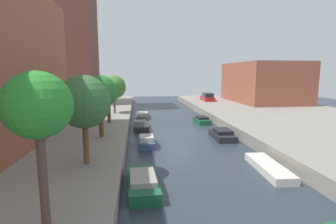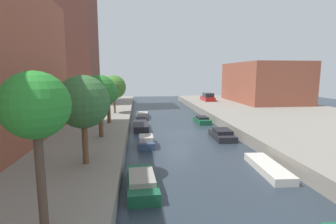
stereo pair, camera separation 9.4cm
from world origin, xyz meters
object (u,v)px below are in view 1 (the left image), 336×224
Objects in this scene: moored_boat_left_1 at (143,182)px; street_tree_4 at (114,87)px; parked_car at (207,97)px; apartment_tower_far at (63,41)px; low_block_right at (263,82)px; moored_boat_right_2 at (222,135)px; street_tree_3 at (108,94)px; street_tree_2 at (100,92)px; moored_boat_left_2 at (146,142)px; street_tree_1 at (84,102)px; moored_boat_right_1 at (269,167)px; street_tree_0 at (38,108)px; moored_boat_right_3 at (202,120)px; moored_boat_left_3 at (141,126)px; moored_boat_left_4 at (143,116)px.

street_tree_4 is at bearing 98.73° from moored_boat_left_1.
apartment_tower_far is at bearing -177.39° from parked_car.
low_block_right reaches higher than moored_boat_right_2.
moored_boat_right_2 is (-5.13, -23.58, -1.22)m from parked_car.
street_tree_3 is 14.20m from moored_boat_left_1.
moored_boat_left_1 is (3.06, -7.67, -4.17)m from street_tree_2.
low_block_right is 10.01m from parked_car.
street_tree_4 is (-24.96, -10.53, -0.13)m from low_block_right.
moored_boat_right_2 is at bearing 13.17° from moored_boat_left_2.
street_tree_3 is at bearing -128.45° from parked_car.
street_tree_1 is 11.63m from moored_boat_right_1.
moored_boat_left_1 is (3.06, -13.39, -3.61)m from street_tree_3.
parked_car is at bearing 67.59° from street_tree_0.
moored_boat_left_2 is (3.55, 6.52, -4.06)m from street_tree_1.
street_tree_0 is 1.68× the size of moored_boat_left_2.
moored_boat_right_1 is (19.89, -30.53, -10.97)m from apartment_tower_far.
street_tree_3 reaches higher than parked_car.
moored_boat_right_2 reaches higher than moored_boat_right_3.
street_tree_1 is at bearing -179.49° from moored_boat_right_1.
moored_boat_right_2 is (10.63, -3.73, -3.61)m from street_tree_3.
moored_boat_left_3 is 8.98m from moored_boat_right_2.
moored_boat_left_1 is 21.61m from moored_boat_left_4.
apartment_tower_far reaches higher than parked_car.
street_tree_2 is at bearing -104.32° from moored_boat_left_4.
moored_boat_right_3 is at bearing 90.19° from moored_boat_right_2.
moored_boat_left_2 reaches higher than moored_boat_left_4.
street_tree_0 is at bearing -90.00° from street_tree_4.
moored_boat_left_3 is (12.23, -17.42, -10.88)m from apartment_tower_far.
moored_boat_right_3 reaches higher than moored_boat_left_4.
parked_car is at bearing 55.89° from moored_boat_left_3.
street_tree_3 is (0.00, 5.72, -0.55)m from street_tree_2.
street_tree_1 reaches higher than moored_boat_right_2.
moored_boat_left_4 is (3.56, 1.67, -3.95)m from street_tree_4.
street_tree_1 is at bearing -124.18° from moored_boat_right_3.
moored_boat_left_4 is 1.14× the size of moored_boat_right_2.
moored_boat_left_3 is 7.80m from moored_boat_right_3.
moored_boat_right_3 is (19.65, -15.00, -10.85)m from apartment_tower_far.
moored_boat_right_2 is at bearing 10.59° from street_tree_2.
street_tree_3 is 16.47m from moored_boat_right_1.
parked_car is at bearing 163.26° from low_block_right.
moored_boat_right_1 is (10.84, -18.36, -4.05)m from street_tree_4.
street_tree_2 is 5.47m from moored_boat_left_2.
apartment_tower_far is 4.62× the size of moored_boat_left_3.
street_tree_1 is at bearing -103.58° from moored_boat_left_3.
apartment_tower_far is 34.71m from low_block_right.
street_tree_2 is 14.80m from moored_boat_right_3.
street_tree_2 is at bearing -138.37° from moored_boat_right_3.
moored_boat_left_2 is (-21.41, -22.47, -4.02)m from low_block_right.
street_tree_1 is at bearing -142.42° from moored_boat_right_2.
street_tree_1 is 14.19m from moored_boat_left_3.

